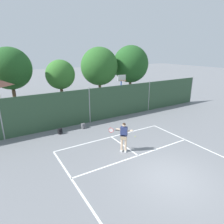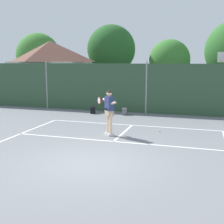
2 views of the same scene
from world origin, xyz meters
name	(u,v)px [view 2 (image 2 of 2)]	position (x,y,z in m)	size (l,w,h in m)	color
ground_plane	(90,163)	(0.00, 0.00, 0.00)	(120.00, 120.00, 0.00)	slate
court_markings	(97,156)	(0.00, 0.65, 0.00)	(8.30, 11.10, 0.01)	white
chainlink_fence	(146,89)	(0.00, 9.00, 1.44)	(26.09, 0.09, 3.03)	#2D4C33
clubhouse_building	(51,69)	(-8.78, 13.74, 2.40)	(5.45, 5.28, 4.63)	silver
treeline_backdrop	(186,52)	(1.65, 17.54, 3.79)	(27.44, 4.63, 6.51)	brown
tennis_player	(109,109)	(-0.46, 3.34, 1.11)	(1.13, 0.98, 1.85)	silver
tennis_ball	(160,131)	(1.44, 4.62, 0.03)	(0.07, 0.07, 0.07)	#CCE033
backpack_black	(93,110)	(-2.93, 7.93, 0.19)	(0.32, 0.31, 0.46)	black
backpack_grey	(124,112)	(-1.05, 8.03, 0.19)	(0.32, 0.29, 0.46)	slate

